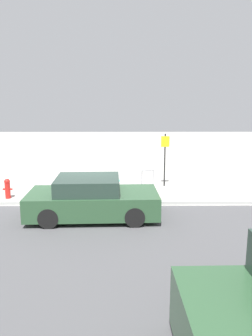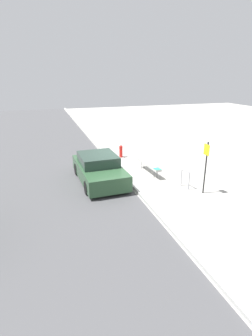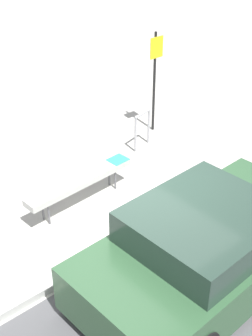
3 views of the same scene
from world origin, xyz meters
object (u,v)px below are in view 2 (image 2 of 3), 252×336
(fire_hydrant, at_px, (121,151))
(parked_car_near, at_px, (99,169))
(sign_post, at_px, (206,163))
(bench, at_px, (149,165))
(bike_rack, at_px, (185,177))

(fire_hydrant, relative_size, parked_car_near, 0.19)
(fire_hydrant, xyz_separation_m, parked_car_near, (3.44, -2.17, 0.21))
(parked_car_near, bearing_deg, fire_hydrant, 145.85)
(sign_post, xyz_separation_m, fire_hydrant, (-6.22, -1.85, -0.98))
(sign_post, height_order, parked_car_near, sign_post)
(bench, bearing_deg, fire_hydrant, -173.57)
(bike_rack, distance_m, parked_car_near, 4.09)
(fire_hydrant, height_order, parked_car_near, parked_car_near)
(bench, xyz_separation_m, sign_post, (3.03, 1.29, 0.91))
(sign_post, relative_size, fire_hydrant, 3.01)
(sign_post, distance_m, parked_car_near, 4.95)
(bike_rack, distance_m, sign_post, 1.26)
(bench, bearing_deg, sign_post, 19.69)
(parked_car_near, bearing_deg, bike_rack, 58.59)
(parked_car_near, bearing_deg, bench, 93.14)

